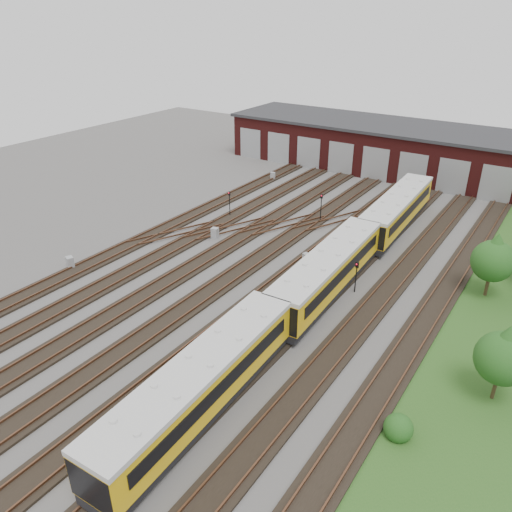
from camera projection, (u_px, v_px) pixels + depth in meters
The scene contains 17 objects.
ground at pixel (239, 293), 40.80m from camera, with size 120.00×120.00×0.00m, color #4E4B48.
track_network at pixel (241, 288), 41.27m from camera, with size 30.40×70.00×0.33m.
maintenance_shed at pixel (406, 149), 69.04m from camera, with size 51.00×12.50×6.35m.
grass_verge at pixel (512, 308), 38.80m from camera, with size 8.00×55.00×0.05m, color #204C19.
metro_train at pixel (328, 271), 39.86m from camera, with size 3.52×48.19×3.33m.
signal_mast_0 at pixel (230, 201), 54.77m from camera, with size 0.24×0.23×2.88m.
signal_mast_1 at pixel (321, 205), 53.13m from camera, with size 0.26×0.25×3.22m.
signal_mast_2 at pixel (390, 210), 51.81m from camera, with size 0.30×0.28×3.20m.
signal_mast_3 at pixel (356, 273), 40.16m from camera, with size 0.27×0.26×2.75m.
relay_cabinet_0 at pixel (70, 263), 44.39m from camera, with size 0.67×0.56×1.12m, color #95979A.
relay_cabinet_1 at pixel (273, 176), 67.10m from camera, with size 0.60×0.50×1.00m, color #95979A.
relay_cabinet_2 at pixel (215, 233), 50.16m from camera, with size 0.67×0.55×1.11m, color #95979A.
relay_cabinet_3 at pixel (396, 231), 50.75m from camera, with size 0.64×0.53×1.06m, color #95979A.
relay_cabinet_4 at pixel (306, 258), 45.27m from camera, with size 0.60×0.50×1.00m, color #95979A.
tree_3 at pixel (494, 256), 38.87m from camera, with size 3.34×3.34×5.53m.
tree_4 at pixel (504, 353), 28.36m from camera, with size 3.17×3.17×5.26m.
bush_0 at pixel (399, 425), 26.93m from camera, with size 1.61×1.61×1.61m, color #174D16.
Camera 1 is at (20.64, -28.37, 21.09)m, focal length 35.00 mm.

